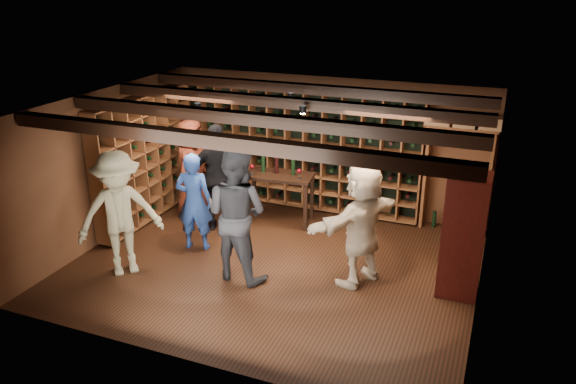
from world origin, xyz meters
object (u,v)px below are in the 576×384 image
at_px(man_grey_suit, 236,214).
at_px(guest_beige, 362,224).
at_px(tasting_table, 279,180).
at_px(guest_woman_black, 219,178).
at_px(guest_khaki, 120,214).
at_px(guest_red_floral, 192,168).
at_px(man_blue_shirt, 194,202).
at_px(display_cabinet, 463,238).

height_order(man_grey_suit, guest_beige, man_grey_suit).
xyz_separation_m(man_grey_suit, tasting_table, (-0.19, 2.02, -0.21)).
bearing_deg(tasting_table, guest_beige, -44.59).
bearing_deg(man_grey_suit, tasting_table, -77.09).
height_order(guest_woman_black, guest_khaki, guest_khaki).
bearing_deg(guest_red_floral, man_blue_shirt, -152.84).
bearing_deg(guest_woman_black, man_blue_shirt, 60.82).
xyz_separation_m(man_grey_suit, guest_beige, (1.71, 0.51, -0.08)).
bearing_deg(guest_woman_black, guest_beige, 134.54).
bearing_deg(guest_woman_black, guest_red_floral, -55.50).
distance_m(guest_woman_black, tasting_table, 1.06).
bearing_deg(tasting_table, guest_red_floral, -178.42).
xyz_separation_m(man_blue_shirt, tasting_table, (0.86, 1.44, -0.01)).
height_order(man_grey_suit, guest_woman_black, man_grey_suit).
relative_size(display_cabinet, tasting_table, 1.38).
distance_m(guest_red_floral, guest_beige, 3.76).
bearing_deg(man_blue_shirt, guest_red_floral, -71.55).
relative_size(display_cabinet, guest_red_floral, 0.97).
relative_size(display_cabinet, man_grey_suit, 0.87).
xyz_separation_m(man_grey_suit, guest_red_floral, (-1.81, 1.80, -0.10)).
height_order(display_cabinet, man_blue_shirt, display_cabinet).
bearing_deg(man_grey_suit, guest_khaki, 25.29).
bearing_deg(guest_woman_black, guest_khaki, 44.58).
relative_size(display_cabinet, man_blue_shirt, 1.08).
distance_m(man_blue_shirt, guest_red_floral, 1.45).
height_order(man_blue_shirt, guest_woman_black, guest_woman_black).
xyz_separation_m(man_blue_shirt, guest_red_floral, (-0.76, 1.22, 0.09)).
bearing_deg(man_grey_suit, guest_woman_black, -45.83).
distance_m(guest_woman_black, guest_khaki, 2.01).
xyz_separation_m(display_cabinet, guest_beige, (-1.37, -0.20, 0.07)).
distance_m(display_cabinet, guest_khaki, 4.88).
distance_m(guest_beige, tasting_table, 2.43).
height_order(guest_red_floral, guest_khaki, guest_khaki).
height_order(man_blue_shirt, guest_khaki, guest_khaki).
height_order(man_blue_shirt, guest_beige, guest_beige).
relative_size(guest_red_floral, guest_beige, 0.98).
bearing_deg(tasting_table, man_grey_suit, -90.82).
xyz_separation_m(guest_woman_black, guest_khaki, (-0.61, -1.91, 0.01)).
bearing_deg(tasting_table, guest_woman_black, -149.19).
distance_m(man_blue_shirt, man_grey_suit, 1.21).
bearing_deg(guest_woman_black, tasting_table, -170.81).
xyz_separation_m(guest_woman_black, tasting_table, (0.84, 0.63, -0.14)).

